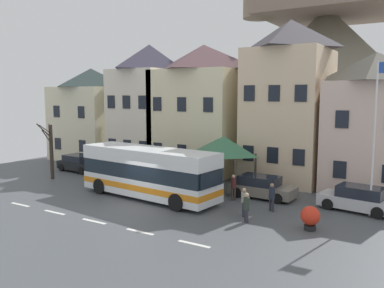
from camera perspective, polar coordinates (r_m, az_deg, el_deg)
name	(u,v)px	position (r m, az deg, el deg)	size (l,w,h in m)	color
ground_plane	(129,209)	(23.41, -8.96, -9.12)	(40.00, 60.00, 0.07)	#4B4F53
townhouse_00	(92,114)	(41.44, -14.04, 4.17)	(6.67, 6.02, 9.01)	beige
townhouse_01	(150,105)	(36.89, -6.01, 5.48)	(5.13, 6.53, 10.91)	silver
townhouse_02	(203,108)	(33.92, 1.63, 5.08)	(7.00, 6.77, 10.55)	beige
townhouse_03	(289,102)	(30.72, 13.62, 5.89)	(5.42, 6.40, 11.86)	beige
townhouse_04	(373,122)	(29.47, 24.42, 2.85)	(5.63, 6.32, 9.23)	beige
hilltop_castle	(324,71)	(53.10, 18.34, 9.80)	(33.85, 33.85, 23.75)	#6A6554
transit_bus	(149,173)	(25.22, -6.20, -4.13)	(9.79, 3.50, 3.13)	white
bus_shelter	(224,146)	(27.06, 4.53, -0.25)	(3.60, 3.60, 3.68)	#473D33
parked_car_00	(80,163)	(35.20, -15.72, -2.65)	(3.97, 2.19, 1.37)	black
parked_car_01	(358,199)	(24.28, 22.56, -7.24)	(4.20, 2.27, 1.42)	silver
parked_car_02	(261,187)	(25.69, 9.86, -6.07)	(4.15, 2.01, 1.37)	slate
pedestrian_00	(272,195)	(22.76, 11.30, -7.13)	(0.34, 0.34, 1.59)	#2D2D38
pedestrian_01	(246,206)	(20.68, 7.77, -8.74)	(0.32, 0.32, 1.54)	#2D2D38
pedestrian_02	(244,200)	(21.59, 7.42, -7.98)	(0.32, 0.34, 1.55)	#2D2D38
pedestrian_03	(233,186)	(24.71, 5.92, -5.97)	(0.30, 0.30, 1.60)	#38332D
public_bench	(247,179)	(28.96, 7.85, -4.92)	(1.77, 0.48, 0.87)	#33473D
flagpole	(376,129)	(22.89, 24.73, 1.93)	(0.95, 0.10, 8.17)	silver
harbour_buoy	(310,217)	(20.22, 16.49, -9.90)	(0.93, 0.93, 1.18)	black
bare_tree_00	(51,150)	(32.45, -19.45, -0.79)	(1.23, 1.82, 4.32)	#382D28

